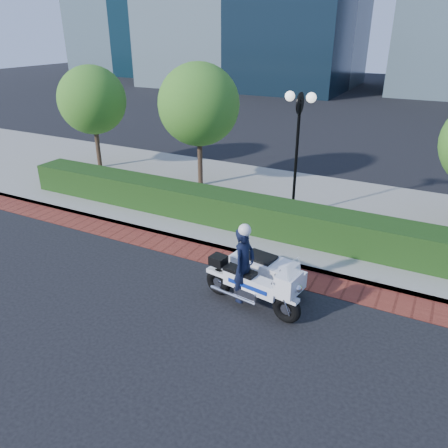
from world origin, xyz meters
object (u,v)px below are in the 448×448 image
at_px(tree_a, 92,100).
at_px(tree_b, 199,105).
at_px(police_motorcycle, 256,273).
at_px(lamppost, 298,136).

distance_m(tree_a, tree_b, 5.50).
relative_size(tree_a, tree_b, 0.94).
height_order(tree_a, police_motorcycle, tree_a).
xyz_separation_m(lamppost, police_motorcycle, (0.84, -5.13, -2.22)).
bearing_deg(lamppost, tree_b, 163.89).
relative_size(tree_a, police_motorcycle, 1.72).
distance_m(lamppost, police_motorcycle, 5.65).
height_order(tree_b, police_motorcycle, tree_b).
xyz_separation_m(tree_a, tree_b, (5.50, 0.00, 0.21)).
height_order(lamppost, tree_b, tree_b).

